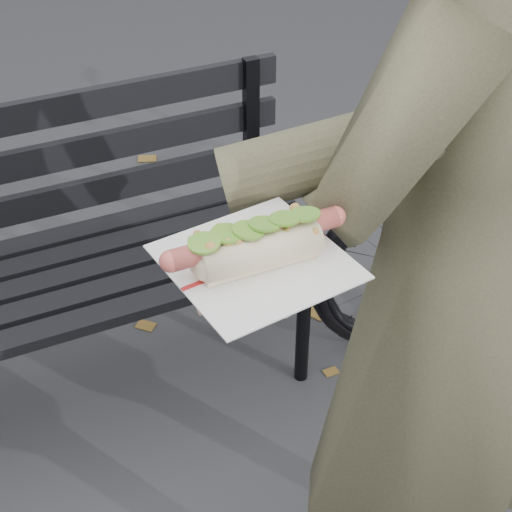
% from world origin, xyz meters
% --- Properties ---
extents(park_bench, '(1.50, 0.44, 0.88)m').
position_xyz_m(park_bench, '(-0.12, 1.03, 0.52)').
color(park_bench, black).
rests_on(park_bench, ground).
extents(person, '(0.79, 0.64, 1.87)m').
position_xyz_m(person, '(0.45, 0.09, 0.93)').
color(person, '#4C4632').
rests_on(person, ground).
extents(held_hotdog, '(0.63, 0.32, 0.20)m').
position_xyz_m(held_hotdog, '(0.24, 0.05, 1.24)').
color(held_hotdog, '#4C4632').
extents(fallen_leaves, '(4.42, 3.09, 0.00)m').
position_xyz_m(fallen_leaves, '(0.21, 0.50, 0.00)').
color(fallen_leaves, brown).
rests_on(fallen_leaves, ground).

